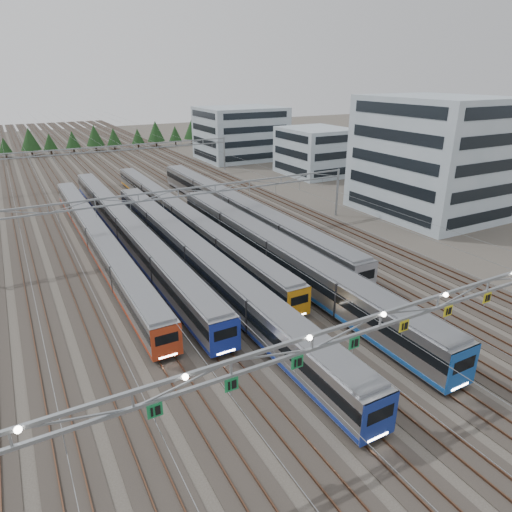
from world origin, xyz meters
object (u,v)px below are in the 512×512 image
train_c (197,258)px  gantry_mid (179,199)px  train_a (97,238)px  depot_bldg_mid (315,151)px  train_f (237,209)px  gantry_near (381,324)px  depot_bldg_north (241,133)px  train_b (127,228)px  train_e (278,254)px  depot_bldg_south (431,157)px  gantry_far (109,153)px  train_d (180,216)px

train_c → gantry_mid: (2.25, 11.84, 4.18)m
train_a → depot_bldg_mid: bearing=26.6°
train_a → train_f: (22.50, 2.49, 0.29)m
gantry_near → train_c: bearing=94.5°
depot_bldg_north → depot_bldg_mid: bearing=-77.7°
train_b → depot_bldg_north: depot_bldg_north is taller
train_b → train_a: bearing=-156.7°
train_e → depot_bldg_south: bearing=14.7°
train_f → gantry_far: size_ratio=1.09×
train_e → train_c: bearing=156.9°
gantry_near → depot_bldg_south: 54.30m
gantry_near → depot_bldg_mid: 83.20m
gantry_far → depot_bldg_north: (38.86, 12.37, 0.64)m
train_e → depot_bldg_south: 37.55m
train_a → train_e: bearing=-44.1°
gantry_mid → gantry_near: bearing=-90.1°
gantry_mid → train_f: bearing=20.7°
train_c → depot_bldg_south: 45.58m
train_a → train_d: (13.50, 4.54, -0.00)m
gantry_far → depot_bldg_north: 40.79m
gantry_mid → depot_bldg_south: size_ratio=2.56×
gantry_near → depot_bldg_south: (42.41, 33.81, 2.60)m
gantry_mid → depot_bldg_south: depot_bldg_south is taller
train_e → depot_bldg_south: size_ratio=2.42×
train_d → depot_bldg_south: (40.11, -12.61, 7.67)m
train_d → train_f: bearing=-12.8°
train_c → depot_bldg_mid: (47.11, 41.74, 3.20)m
gantry_near → depot_bldg_south: bearing=38.6°
gantry_near → depot_bldg_mid: size_ratio=3.52×
gantry_mid → depot_bldg_north: size_ratio=2.56×
train_c → train_d: size_ratio=0.93×
train_c → gantry_far: bearing=87.7°
train_b → depot_bldg_north: 70.60m
train_a → gantry_mid: gantry_mid is taller
train_a → gantry_mid: size_ratio=1.05×
train_b → train_f: (18.00, 0.56, 0.18)m
depot_bldg_south → train_a: bearing=171.4°
gantry_far → depot_bldg_mid: depot_bldg_mid is taller
train_d → depot_bldg_mid: bearing=29.0°
train_c → gantry_mid: bearing=79.2°
train_e → train_b: bearing=124.9°
train_d → depot_bldg_mid: 48.83m
train_f → depot_bldg_mid: size_ratio=3.84×
train_d → depot_bldg_mid: depot_bldg_mid is taller
train_b → gantry_far: gantry_far is taller
train_b → train_f: train_f is taller
depot_bldg_mid → train_d: bearing=-151.0°
gantry_mid → depot_bldg_south: bearing=-8.5°
train_a → depot_bldg_mid: (56.11, 28.14, 3.38)m
train_f → depot_bldg_south: size_ratio=2.79×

